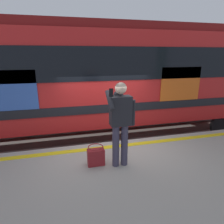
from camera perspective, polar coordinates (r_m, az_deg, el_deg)
ground_plane at (r=5.63m, az=-0.35°, el=-16.58°), size 24.74×24.74×0.00m
safety_line at (r=4.94m, az=0.47°, el=-9.98°), size 15.19×0.16×0.01m
track_rail_near at (r=6.90m, az=-3.42°, el=-9.26°), size 20.15×0.08×0.16m
track_rail_far at (r=8.19m, az=-5.31°, el=-5.01°), size 20.15×0.08×0.16m
train_carriage at (r=6.94m, az=-5.12°, el=11.18°), size 13.63×3.12×3.80m
passenger at (r=3.80m, az=2.45°, el=-1.82°), size 0.57×0.55×1.71m
handbag at (r=4.14m, az=-4.70°, el=-12.71°), size 0.35×0.31×0.41m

